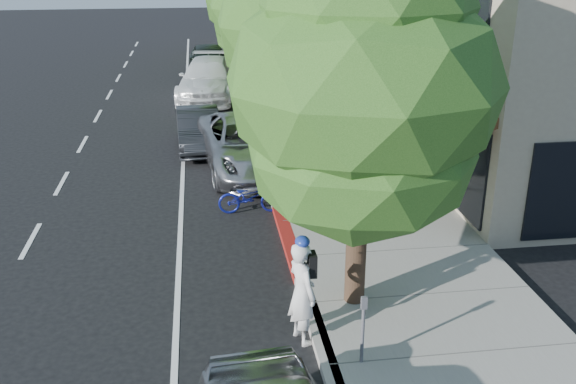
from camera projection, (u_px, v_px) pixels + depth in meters
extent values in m
plane|color=black|center=(295.00, 262.00, 14.54)|extent=(120.00, 120.00, 0.00)
cube|color=gray|center=(326.00, 149.00, 22.18)|extent=(4.60, 56.00, 0.15)
cube|color=#9E998E|center=(260.00, 152.00, 21.89)|extent=(0.30, 56.00, 0.15)
cube|color=maroon|center=(288.00, 240.00, 15.44)|extent=(0.32, 4.00, 0.15)
cube|color=tan|center=(436.00, 13.00, 31.08)|extent=(10.00, 36.00, 7.00)
cylinder|color=black|center=(356.00, 249.00, 12.35)|extent=(0.40, 0.40, 2.54)
ellipsoid|color=#224815|center=(360.00, 150.00, 11.62)|extent=(4.18, 4.18, 3.35)
ellipsoid|color=#224815|center=(363.00, 83.00, 11.17)|extent=(4.92, 4.92, 3.94)
ellipsoid|color=#224815|center=(367.00, 5.00, 10.69)|extent=(3.69, 3.69, 2.95)
cylinder|color=black|center=(306.00, 150.00, 17.85)|extent=(0.40, 0.40, 2.72)
ellipsoid|color=#224815|center=(306.00, 74.00, 17.06)|extent=(4.06, 4.06, 3.25)
ellipsoid|color=#224815|center=(307.00, 23.00, 16.58)|extent=(4.78, 4.78, 3.82)
cylinder|color=black|center=(279.00, 101.00, 23.39)|extent=(0.40, 0.40, 2.65)
ellipsoid|color=#224815|center=(279.00, 44.00, 22.63)|extent=(4.14, 4.14, 3.32)
ellipsoid|color=#224815|center=(278.00, 6.00, 22.16)|extent=(4.88, 4.88, 3.90)
cylinder|color=black|center=(262.00, 72.00, 28.94)|extent=(0.40, 0.40, 2.55)
ellipsoid|color=#224815|center=(262.00, 26.00, 28.21)|extent=(4.32, 4.32, 3.45)
cylinder|color=black|center=(251.00, 48.00, 34.42)|extent=(0.40, 0.40, 2.84)
ellipsoid|color=#224815|center=(250.00, 5.00, 33.60)|extent=(3.71, 3.71, 2.97)
cylinder|color=black|center=(243.00, 36.00, 40.01)|extent=(0.40, 0.40, 2.50)
ellipsoid|color=#224815|center=(242.00, 3.00, 39.29)|extent=(4.40, 4.40, 3.52)
imported|color=silver|center=(302.00, 292.00, 11.38)|extent=(0.69, 0.83, 1.96)
imported|color=navy|center=(250.00, 197.00, 17.05)|extent=(1.72, 0.63, 0.90)
imported|color=#A9A9AE|center=(249.00, 144.00, 20.15)|extent=(3.47, 6.30, 1.67)
imported|color=black|center=(198.00, 129.00, 22.32)|extent=(1.63, 4.20, 1.36)
imported|color=white|center=(208.00, 79.00, 29.40)|extent=(3.24, 6.33, 1.76)
imported|color=black|center=(209.00, 61.00, 33.87)|extent=(2.26, 5.16, 1.73)
imported|color=black|center=(351.00, 154.00, 18.68)|extent=(0.90, 0.74, 1.70)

